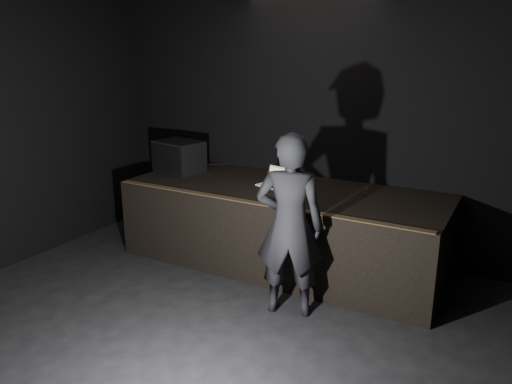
{
  "coord_description": "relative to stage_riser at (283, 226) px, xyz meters",
  "views": [
    {
      "loc": [
        2.61,
        -2.66,
        2.69
      ],
      "look_at": [
        -0.15,
        2.3,
        1.04
      ],
      "focal_mm": 35.0,
      "sensor_mm": 36.0,
      "label": 1
    }
  ],
  "objects": [
    {
      "name": "riser_lip",
      "position": [
        0.0,
        -0.71,
        0.51
      ],
      "size": [
        3.92,
        0.1,
        0.01
      ],
      "primitive_type": "cube",
      "color": "brown",
      "rests_on": "stage_riser"
    },
    {
      "name": "stage_riser",
      "position": [
        0.0,
        0.0,
        0.0
      ],
      "size": [
        4.0,
        1.5,
        1.0
      ],
      "primitive_type": "cube",
      "color": "black",
      "rests_on": "ground"
    },
    {
      "name": "wii_remote",
      "position": [
        0.53,
        -0.65,
        0.51
      ],
      "size": [
        0.12,
        0.15,
        0.03
      ],
      "primitive_type": "cube",
      "rotation": [
        0.0,
        0.0,
        0.6
      ],
      "color": "white",
      "rests_on": "stage_riser"
    },
    {
      "name": "person",
      "position": [
        0.6,
        -1.08,
        0.46
      ],
      "size": [
        0.8,
        0.64,
        1.91
      ],
      "primitive_type": "imported",
      "rotation": [
        0.0,
        0.0,
        3.44
      ],
      "color": "black",
      "rests_on": "ground"
    },
    {
      "name": "stage_monitor",
      "position": [
        -1.67,
        0.08,
        0.72
      ],
      "size": [
        0.73,
        0.6,
        0.43
      ],
      "rotation": [
        0.0,
        0.0,
        -0.21
      ],
      "color": "black",
      "rests_on": "stage_riser"
    },
    {
      "name": "laptop",
      "position": [
        -0.16,
        0.07,
        0.56
      ],
      "size": [
        0.39,
        0.37,
        0.23
      ],
      "rotation": [
        0.0,
        0.0,
        -0.26
      ],
      "color": "white",
      "rests_on": "stage_riser"
    },
    {
      "name": "room_walls",
      "position": [
        0.0,
        -2.73,
        1.52
      ],
      "size": [
        6.1,
        7.1,
        3.52
      ],
      "color": "black",
      "rests_on": "ground"
    },
    {
      "name": "ground",
      "position": [
        0.0,
        -2.73,
        -0.5
      ],
      "size": [
        7.0,
        7.0,
        0.0
      ],
      "primitive_type": "plane",
      "color": "black",
      "rests_on": "ground"
    },
    {
      "name": "beer_can",
      "position": [
        -0.09,
        -0.3,
        0.57
      ],
      "size": [
        0.06,
        0.06,
        0.15
      ],
      "color": "silver",
      "rests_on": "stage_riser"
    },
    {
      "name": "cable",
      "position": [
        -1.62,
        0.56,
        0.51
      ],
      "size": [
        0.72,
        0.5,
        0.02
      ],
      "primitive_type": "cylinder",
      "rotation": [
        0.0,
        1.57,
        0.6
      ],
      "color": "black",
      "rests_on": "stage_riser"
    },
    {
      "name": "plastic_cup",
      "position": [
        0.98,
        0.18,
        0.55
      ],
      "size": [
        0.08,
        0.08,
        0.1
      ],
      "primitive_type": "cylinder",
      "color": "white",
      "rests_on": "stage_riser"
    }
  ]
}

